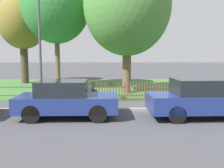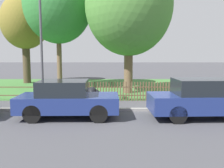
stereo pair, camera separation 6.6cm
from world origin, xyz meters
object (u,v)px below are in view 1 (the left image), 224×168
Objects in this scene: street_lamp at (39,34)px; tree_behind_motorcycle at (56,4)px; parked_car_black_saloon at (66,99)px; parked_car_navy_estate at (206,98)px; tree_mid_park at (127,6)px; covered_motorcycle at (83,95)px; tree_nearest_kerb at (23,22)px.

tree_behind_motorcycle is at bearing 95.19° from street_lamp.
parked_car_black_saloon is 3.46m from street_lamp.
parked_car_navy_estate is at bearing -1.98° from parked_car_black_saloon.
parked_car_black_saloon is 5.46m from parked_car_navy_estate.
covered_motorcycle is at bearing -118.16° from tree_mid_park.
tree_mid_park is 6.52m from street_lamp.
tree_mid_park is (2.80, 6.22, 4.70)m from parked_car_black_saloon.
parked_car_navy_estate is 2.53× the size of covered_motorcycle.
street_lamp is at bearing 128.68° from parked_car_black_saloon.
tree_behind_motorcycle reaches higher than tree_mid_park.
tree_mid_park is (8.30, -5.40, 0.33)m from tree_nearest_kerb.
parked_car_black_saloon is 10.32m from tree_behind_motorcycle.
covered_motorcycle is 0.35× the size of street_lamp.
tree_nearest_kerb is 4.63m from tree_behind_motorcycle.
tree_mid_park is at bearing 110.79° from parked_car_navy_estate.
covered_motorcycle is 3.38m from street_lamp.
tree_nearest_kerb is (-5.50, 11.62, 4.37)m from parked_car_black_saloon.
street_lamp is (-6.91, 1.83, 2.58)m from parked_car_navy_estate.
tree_nearest_kerb is 0.87× the size of tree_mid_park.
covered_motorcycle is 0.25× the size of tree_nearest_kerb.
tree_mid_park reaches higher than covered_motorcycle.
covered_motorcycle is 9.02m from tree_behind_motorcycle.
parked_car_black_saloon is 0.46× the size of tree_mid_park.
street_lamp reaches higher than parked_car_black_saloon.
parked_car_black_saloon is at bearing 177.03° from parked_car_navy_estate.
tree_mid_park is 1.63× the size of street_lamp.
tree_nearest_kerb reaches higher than parked_car_black_saloon.
tree_nearest_kerb is at bearing 146.96° from tree_mid_park.
parked_car_black_saloon is at bearing -103.23° from covered_motorcycle.
tree_mid_park is (2.32, 4.33, 4.85)m from covered_motorcycle.
parked_car_navy_estate reaches higher than parked_car_black_saloon.
covered_motorcycle is 0.21× the size of tree_behind_motorcycle.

